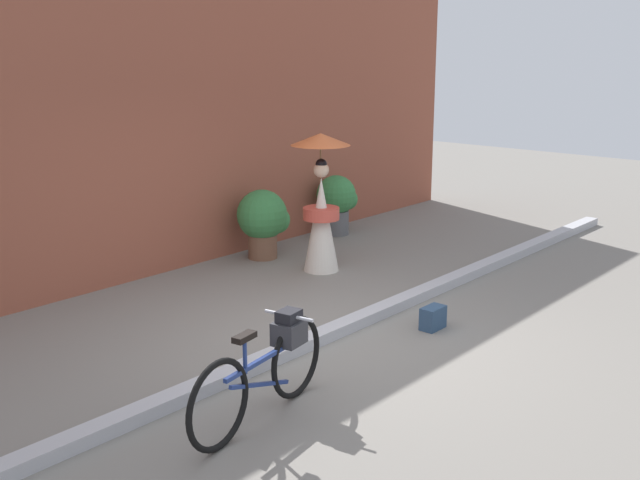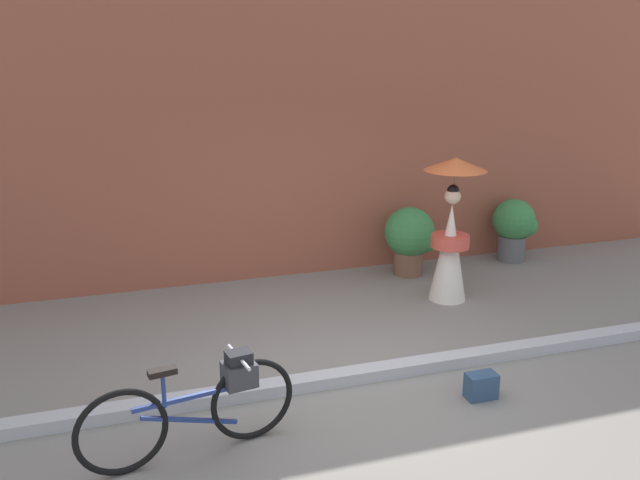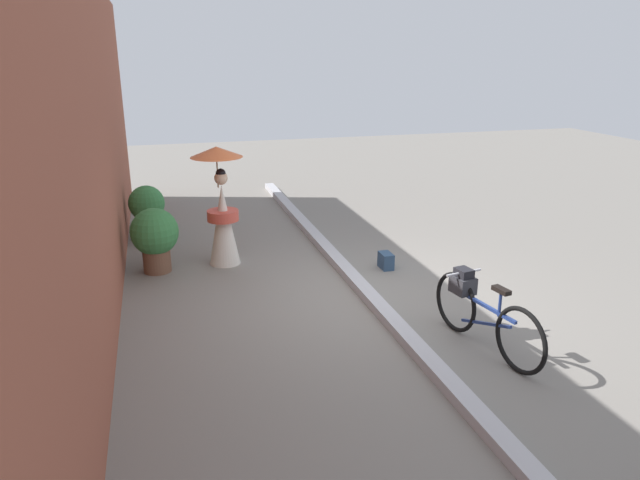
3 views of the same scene
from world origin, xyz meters
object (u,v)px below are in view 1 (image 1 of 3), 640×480
at_px(person_with_parasol, 321,203).
at_px(backpack_on_pavement, 433,317).
at_px(bicycle_near_officer, 266,367).
at_px(potted_plant_by_door, 337,200).
at_px(potted_plant_small, 264,219).

bearing_deg(person_with_parasol, backpack_on_pavement, -111.00).
distance_m(bicycle_near_officer, potted_plant_by_door, 6.38).
xyz_separation_m(person_with_parasol, potted_plant_by_door, (1.72, 1.13, -0.38)).
height_order(potted_plant_by_door, potted_plant_small, potted_plant_small).
bearing_deg(backpack_on_pavement, bicycle_near_officer, -178.49).
relative_size(bicycle_near_officer, potted_plant_by_door, 1.86).
height_order(bicycle_near_officer, person_with_parasol, person_with_parasol).
distance_m(person_with_parasol, potted_plant_by_door, 2.09).
bearing_deg(bicycle_near_officer, person_with_parasol, 34.73).
bearing_deg(potted_plant_by_door, bicycle_near_officer, -145.70).
relative_size(potted_plant_by_door, potted_plant_small, 0.97).
bearing_deg(backpack_on_pavement, person_with_parasol, 69.00).
distance_m(bicycle_near_officer, backpack_on_pavement, 2.65).
bearing_deg(potted_plant_small, potted_plant_by_door, 3.71).
relative_size(potted_plant_by_door, backpack_on_pavement, 3.30).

